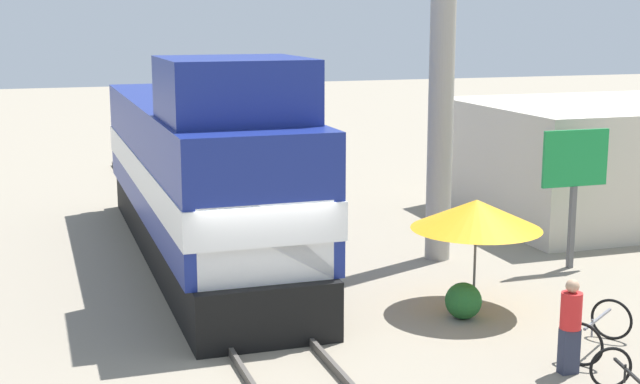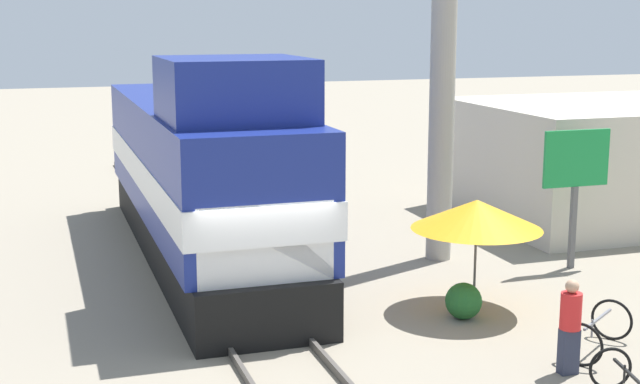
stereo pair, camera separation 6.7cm
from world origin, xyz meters
name	(u,v)px [view 2 (the right image)]	position (x,y,z in m)	size (l,w,h in m)	color
ground_plane	(257,332)	(0.00, 0.00, 0.00)	(120.00, 120.00, 0.00)	gray
rail_near	(219,332)	(-0.72, 0.00, 0.07)	(0.08, 39.44, 0.15)	#4C4742
rail_far	(295,324)	(0.72, 0.00, 0.07)	(0.08, 39.44, 0.15)	#4C4742
locomotive	(203,176)	(0.00, 5.05, 2.03)	(2.89, 12.90, 4.89)	black
utility_pole	(445,0)	(5.31, 3.56, 6.02)	(1.80, 0.59, 11.97)	#9E998E
vendor_umbrella	(477,214)	(4.37, -0.04, 1.90)	(2.54, 2.54, 2.19)	#4C4C4C
billboard_sign	(576,168)	(7.85, 1.89, 2.31)	(1.65, 0.12, 3.17)	#595959
shrub_cluster	(464,301)	(3.90, -0.51, 0.35)	(0.70, 0.70, 0.70)	#236028
person_bystander	(570,324)	(4.29, -3.41, 0.84)	(0.34, 0.34, 1.57)	#2D3347
bicycle	(597,331)	(5.27, -2.78, 0.38)	(1.70, 1.51, 0.75)	black
building_block_distant	(605,160)	(11.79, 6.27, 1.63)	(7.50, 6.42, 3.27)	beige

